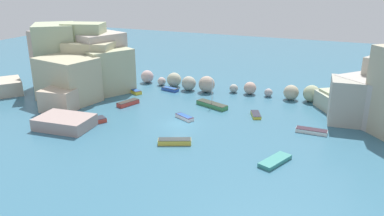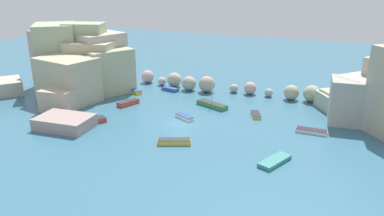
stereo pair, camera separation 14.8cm
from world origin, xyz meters
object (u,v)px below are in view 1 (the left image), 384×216
moored_boat_5 (175,141)px  moored_boat_9 (128,103)px  moored_boat_0 (256,115)px  moored_boat_1 (170,89)px  stone_dock (65,122)px  moored_boat_4 (133,90)px  moored_boat_3 (212,105)px  moored_boat_8 (184,117)px  moored_boat_7 (94,121)px  moored_boat_2 (275,161)px  moored_boat_6 (311,131)px

moored_boat_5 → moored_boat_9: bearing=117.6°
moored_boat_0 → moored_boat_9: size_ratio=0.83×
moored_boat_1 → stone_dock: bearing=88.9°
moored_boat_4 → moored_boat_5: moored_boat_5 is taller
moored_boat_3 → moored_boat_5: bearing=-66.3°
moored_boat_0 → moored_boat_4: size_ratio=0.77×
moored_boat_0 → moored_boat_1: moored_boat_1 is taller
stone_dock → moored_boat_4: size_ratio=1.72×
moored_boat_1 → moored_boat_8: (7.92, -11.55, -0.03)m
moored_boat_0 → moored_boat_7: 22.63m
moored_boat_2 → moored_boat_5: moored_boat_5 is taller
moored_boat_0 → moored_boat_8: bearing=96.8°
moored_boat_5 → moored_boat_9: moored_boat_9 is taller
moored_boat_8 → moored_boat_9: 10.71m
moored_boat_2 → moored_boat_3: moored_boat_3 is taller
stone_dock → moored_boat_4: 17.47m
moored_boat_1 → moored_boat_6: bearing=171.4°
moored_boat_0 → moored_boat_6: 8.64m
moored_boat_2 → moored_boat_8: (-14.36, 8.33, 0.03)m
moored_boat_0 → moored_boat_4: 22.52m
moored_boat_3 → moored_boat_5: 14.51m
moored_boat_3 → moored_boat_4: 15.22m
moored_boat_4 → moored_boat_3: bearing=-157.4°
moored_boat_9 → moored_boat_5: bearing=69.9°
moored_boat_4 → moored_boat_6: 30.99m
stone_dock → moored_boat_5: 15.49m
moored_boat_4 → moored_boat_5: 22.74m
moored_boat_6 → moored_boat_9: moored_boat_9 is taller
moored_boat_3 → moored_boat_8: bearing=-84.1°
moored_boat_1 → moored_boat_5: size_ratio=0.80×
moored_boat_7 → moored_boat_6: bearing=-40.8°
moored_boat_2 → moored_boat_7: (-25.09, 2.06, 0.08)m
moored_boat_4 → moored_boat_8: (13.35, -8.28, -0.05)m
moored_boat_5 → moored_boat_8: (-2.37, 8.16, -0.06)m
moored_boat_8 → moored_boat_1: bearing=-28.7°
moored_boat_1 → moored_boat_6: moored_boat_1 is taller
moored_boat_1 → moored_boat_8: size_ratio=1.02×
moored_boat_0 → moored_boat_3: moored_boat_3 is taller
moored_boat_3 → moored_boat_4: moored_boat_3 is taller
moored_boat_4 → moored_boat_9: 6.80m
stone_dock → moored_boat_4: bearing=90.9°
moored_boat_0 → moored_boat_9: 19.63m
moored_boat_3 → moored_boat_2: bearing=-28.0°
moored_boat_3 → moored_boat_7: moored_boat_3 is taller
moored_boat_2 → moored_boat_9: (-24.86, 10.44, 0.10)m
stone_dock → moored_boat_3: bearing=46.3°
moored_boat_7 → moored_boat_9: size_ratio=0.94×
stone_dock → moored_boat_0: (22.00, 14.15, -0.56)m
moored_boat_8 → moored_boat_2: bearing=176.7°
moored_boat_1 → moored_boat_9: bearing=87.6°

